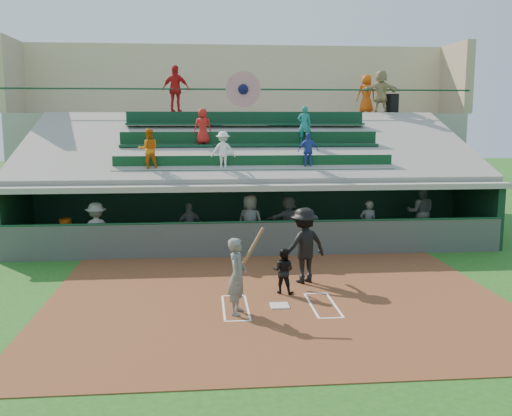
{
  "coord_description": "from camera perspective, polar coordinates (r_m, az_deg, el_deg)",
  "views": [
    {
      "loc": [
        -1.71,
        -12.64,
        4.3
      ],
      "look_at": [
        -0.23,
        3.5,
        1.8
      ],
      "focal_mm": 40.0,
      "sensor_mm": 36.0,
      "label": 1
    }
  ],
  "objects": [
    {
      "name": "catcher",
      "position": [
        14.29,
        2.74,
        -6.29
      ],
      "size": [
        0.68,
        0.61,
        1.14
      ],
      "primitive_type": "imported",
      "rotation": [
        0.0,
        0.0,
        2.75
      ],
      "color": "black",
      "rests_on": "dirt_slab"
    },
    {
      "name": "dugout_floor",
      "position": [
        19.93,
        -0.2,
        -3.63
      ],
      "size": [
        16.0,
        3.5,
        0.04
      ],
      "primitive_type": "cube",
      "color": "gray",
      "rests_on": "ground"
    },
    {
      "name": "dugout_player_c",
      "position": [
        18.94,
        -0.58,
        -1.41
      ],
      "size": [
        1.06,
        0.94,
        1.83
      ],
      "primitive_type": "imported",
      "rotation": [
        0.0,
        0.0,
        2.65
      ],
      "color": "#5F625D",
      "rests_on": "dugout_floor"
    },
    {
      "name": "white_table",
      "position": [
        19.74,
        -18.61,
        -3.15
      ],
      "size": [
        0.94,
        0.82,
        0.68
      ],
      "primitive_type": "cube",
      "rotation": [
        0.0,
        0.0,
        -0.36
      ],
      "color": "silver",
      "rests_on": "dugout_floor"
    },
    {
      "name": "dirt_slab",
      "position": [
        13.93,
        2.09,
        -9.18
      ],
      "size": [
        11.0,
        9.0,
        0.02
      ],
      "primitive_type": "cube",
      "color": "brown",
      "rests_on": "ground"
    },
    {
      "name": "dugout_player_a",
      "position": [
        18.51,
        -15.66,
        -2.13
      ],
      "size": [
        1.23,
        0.87,
        1.73
      ],
      "primitive_type": "imported",
      "rotation": [
        0.0,
        0.0,
        3.36
      ],
      "color": "#5F625C",
      "rests_on": "dugout_floor"
    },
    {
      "name": "dugout_bench",
      "position": [
        20.97,
        -1.22,
        -2.33
      ],
      "size": [
        14.43,
        4.44,
        0.45
      ],
      "primitive_type": "cube",
      "rotation": [
        0.0,
        0.0,
        0.27
      ],
      "color": "olive",
      "rests_on": "dugout_floor"
    },
    {
      "name": "concourse_staff_c",
      "position": [
        25.87,
        12.36,
        11.3
      ],
      "size": [
        1.77,
        0.7,
        1.86
      ],
      "primitive_type": "imported",
      "rotation": [
        0.0,
        0.0,
        3.05
      ],
      "color": "tan",
      "rests_on": "concourse_slab"
    },
    {
      "name": "ground",
      "position": [
        13.46,
        2.36,
        -9.87
      ],
      "size": [
        100.0,
        100.0,
        0.0
      ],
      "primitive_type": "plane",
      "color": "#1E5417",
      "rests_on": "ground"
    },
    {
      "name": "concourse_staff_b",
      "position": [
        26.76,
        10.98,
        11.13
      ],
      "size": [
        0.88,
        0.59,
        1.75
      ],
      "primitive_type": "imported",
      "rotation": [
        0.0,
        0.0,
        3.19
      ],
      "color": "#DF4F0D",
      "rests_on": "concourse_slab"
    },
    {
      "name": "water_cooler",
      "position": [
        19.68,
        -18.52,
        -1.58
      ],
      "size": [
        0.39,
        0.39,
        0.39
      ],
      "primitive_type": "cylinder",
      "color": "#DB580C",
      "rests_on": "white_table"
    },
    {
      "name": "grandstand",
      "position": [
        23.31,
        -1.03,
        3.75
      ],
      "size": [
        20.4,
        10.4,
        7.8
      ],
      "color": "#4A4F4A",
      "rests_on": "ground"
    },
    {
      "name": "dugout_player_f",
      "position": [
        21.31,
        16.14,
        -0.38
      ],
      "size": [
        1.15,
        1.0,
        2.0
      ],
      "primitive_type": "imported",
      "rotation": [
        0.0,
        0.0,
        2.85
      ],
      "color": "#5F625C",
      "rests_on": "dugout_floor"
    },
    {
      "name": "concourse_staff_a",
      "position": [
        24.85,
        -8.02,
        11.69
      ],
      "size": [
        1.27,
        0.81,
        2.0
      ],
      "primitive_type": "imported",
      "rotation": [
        0.0,
        0.0,
        2.84
      ],
      "color": "red",
      "rests_on": "concourse_slab"
    },
    {
      "name": "dugout_player_b",
      "position": [
        19.17,
        -6.64,
        -1.77
      ],
      "size": [
        0.97,
        0.57,
        1.55
      ],
      "primitive_type": "imported",
      "rotation": [
        0.0,
        0.0,
        3.37
      ],
      "color": "#555752",
      "rests_on": "dugout_floor"
    },
    {
      "name": "dugout_player_e",
      "position": [
        19.7,
        11.14,
        -1.54
      ],
      "size": [
        0.6,
        0.42,
        1.58
      ],
      "primitive_type": "imported",
      "rotation": [
        0.0,
        0.0,
        3.08
      ],
      "color": "#5E625C",
      "rests_on": "dugout_floor"
    },
    {
      "name": "batters_box_chalk",
      "position": [
        13.45,
        2.36,
        -9.78
      ],
      "size": [
        2.65,
        1.85,
        0.01
      ],
      "color": "silver",
      "rests_on": "dirt_slab"
    },
    {
      "name": "dugout_player_d",
      "position": [
        19.69,
        3.28,
        -1.2
      ],
      "size": [
        1.66,
        0.88,
        1.71
      ],
      "primitive_type": "imported",
      "rotation": [
        0.0,
        0.0,
        3.39
      ],
      "color": "#62645F",
      "rests_on": "dugout_floor"
    },
    {
      "name": "trash_bin",
      "position": [
        26.25,
        13.48,
        10.11
      ],
      "size": [
        0.57,
        0.57,
        0.85
      ],
      "primitive_type": "cylinder",
      "color": "black",
      "rests_on": "concourse_slab"
    },
    {
      "name": "home_plate",
      "position": [
        13.45,
        2.36,
        -9.73
      ],
      "size": [
        0.43,
        0.43,
        0.03
      ],
      "primitive_type": "cube",
      "color": "silver",
      "rests_on": "dirt_slab"
    },
    {
      "name": "batter_at_plate",
      "position": [
        12.73,
        -1.86,
        -6.77
      ],
      "size": [
        0.91,
        0.78,
        1.95
      ],
      "color": "#575A55",
      "rests_on": "dirt_slab"
    },
    {
      "name": "home_umpire",
      "position": [
        15.17,
        4.83,
        -3.73
      ],
      "size": [
        1.49,
        1.21,
        2.01
      ],
      "primitive_type": "imported",
      "rotation": [
        0.0,
        0.0,
        3.56
      ],
      "color": "black",
      "rests_on": "dirt_slab"
    },
    {
      "name": "concourse_slab",
      "position": [
        26.27,
        -1.5,
        4.4
      ],
      "size": [
        20.0,
        3.0,
        4.6
      ],
      "primitive_type": "cube",
      "color": "gray",
      "rests_on": "ground"
    }
  ]
}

